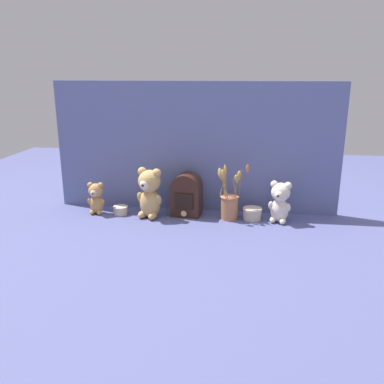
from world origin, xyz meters
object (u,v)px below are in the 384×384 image
(teddy_bear_medium, at_px, (280,201))
(teddy_bear_small, at_px, (96,197))
(decorative_tin_tall, at_px, (252,214))
(decorative_tin_short, at_px, (121,210))
(teddy_bear_large, at_px, (150,192))
(vintage_radio, at_px, (186,195))
(flower_vase, at_px, (229,203))

(teddy_bear_medium, distance_m, teddy_bear_small, 1.04)
(teddy_bear_small, height_order, decorative_tin_tall, teddy_bear_small)
(teddy_bear_medium, relative_size, decorative_tin_short, 2.69)
(teddy_bear_large, bearing_deg, decorative_tin_short, 173.00)
(teddy_bear_small, xyz_separation_m, vintage_radio, (0.52, 0.05, 0.02))
(teddy_bear_small, xyz_separation_m, flower_vase, (0.77, 0.01, -0.00))
(flower_vase, height_order, decorative_tin_short, flower_vase)
(decorative_tin_tall, height_order, decorative_tin_short, decorative_tin_tall)
(teddy_bear_large, relative_size, decorative_tin_tall, 2.66)
(decorative_tin_tall, bearing_deg, vintage_radio, 175.81)
(teddy_bear_medium, bearing_deg, flower_vase, 177.01)
(teddy_bear_large, bearing_deg, vintage_radio, 17.30)
(decorative_tin_tall, bearing_deg, teddy_bear_medium, -8.62)
(teddy_bear_large, height_order, decorative_tin_short, teddy_bear_large)
(teddy_bear_large, bearing_deg, teddy_bear_medium, 1.01)
(teddy_bear_medium, distance_m, decorative_tin_tall, 0.17)
(teddy_bear_small, relative_size, decorative_tin_short, 2.19)
(decorative_tin_short, bearing_deg, decorative_tin_tall, 0.95)
(flower_vase, relative_size, vintage_radio, 1.30)
(teddy_bear_large, height_order, teddy_bear_medium, teddy_bear_large)
(teddy_bear_medium, height_order, teddy_bear_small, teddy_bear_medium)
(flower_vase, relative_size, decorative_tin_tall, 2.97)
(decorative_tin_short, bearing_deg, teddy_bear_small, -177.47)
(teddy_bear_medium, bearing_deg, decorative_tin_short, 179.39)
(teddy_bear_large, height_order, teddy_bear_small, teddy_bear_large)
(flower_vase, distance_m, decorative_tin_short, 0.63)
(vintage_radio, distance_m, decorative_tin_short, 0.39)
(teddy_bear_medium, height_order, decorative_tin_short, teddy_bear_medium)
(vintage_radio, bearing_deg, teddy_bear_large, -162.70)
(vintage_radio, relative_size, decorative_tin_tall, 2.29)
(decorative_tin_short, bearing_deg, teddy_bear_medium, -0.61)
(teddy_bear_large, xyz_separation_m, flower_vase, (0.45, 0.03, -0.05))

